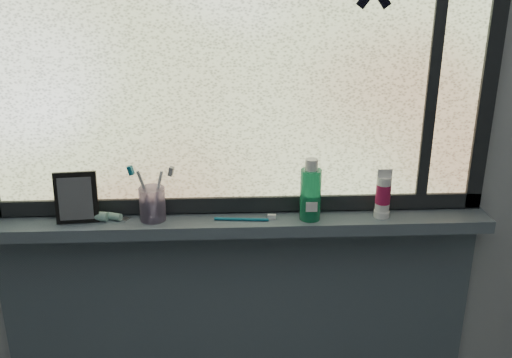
{
  "coord_description": "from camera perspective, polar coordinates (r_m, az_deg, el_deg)",
  "views": [
    {
      "loc": [
        -0.02,
        -0.43,
        1.78
      ],
      "look_at": [
        0.05,
        1.05,
        1.22
      ],
      "focal_mm": 40.0,
      "sensor_mm": 36.0,
      "label": 1
    }
  ],
  "objects": [
    {
      "name": "wall_back",
      "position": [
        1.81,
        -1.96,
        3.71
      ],
      "size": [
        3.0,
        0.01,
        2.5
      ],
      "primitive_type": "cube",
      "color": "#9EA3A8",
      "rests_on": "ground"
    },
    {
      "name": "cream_tube",
      "position": [
        1.84,
        12.62,
        -1.25
      ],
      "size": [
        0.06,
        0.06,
        0.11
      ],
      "primitive_type": "cylinder",
      "rotation": [
        0.0,
        0.0,
        -0.26
      ],
      "color": "silver",
      "rests_on": "windowsill"
    },
    {
      "name": "sill_apron",
      "position": [
        2.14,
        -1.69,
        -16.24
      ],
      "size": [
        1.62,
        0.02,
        0.98
      ],
      "primitive_type": "cube",
      "color": "#4A5863",
      "rests_on": "floor"
    },
    {
      "name": "toothpaste_tube",
      "position": [
        1.86,
        -14.87,
        -3.62
      ],
      "size": [
        0.17,
        0.08,
        0.03
      ],
      "primitive_type": null,
      "rotation": [
        0.0,
        0.0,
        -0.27
      ],
      "color": "silver",
      "rests_on": "windowsill"
    },
    {
      "name": "mouthwash_bottle",
      "position": [
        1.79,
        5.49,
        -1.05
      ],
      "size": [
        0.08,
        0.08,
        0.16
      ],
      "primitive_type": "cylinder",
      "rotation": [
        0.0,
        0.0,
        0.34
      ],
      "color": "#1E9C64",
      "rests_on": "windowsill"
    },
    {
      "name": "window_pane",
      "position": [
        1.73,
        -2.06,
        12.41
      ],
      "size": [
        1.5,
        0.01,
        1.0
      ],
      "primitive_type": "cube",
      "color": "silver",
      "rests_on": "wall_back"
    },
    {
      "name": "vanity_mirror",
      "position": [
        1.85,
        -17.54,
        -1.77
      ],
      "size": [
        0.13,
        0.08,
        0.16
      ],
      "primitive_type": "cube",
      "rotation": [
        0.0,
        0.0,
        0.08
      ],
      "color": "black",
      "rests_on": "windowsill"
    },
    {
      "name": "windowsill",
      "position": [
        1.83,
        -1.83,
        -4.49
      ],
      "size": [
        1.62,
        0.14,
        0.04
      ],
      "primitive_type": "cube",
      "color": "#4A5863",
      "rests_on": "wall_back"
    },
    {
      "name": "toothbrush_lying",
      "position": [
        1.8,
        -1.46,
        -3.98
      ],
      "size": [
        0.21,
        0.04,
        0.01
      ],
      "primitive_type": null,
      "rotation": [
        0.0,
        0.0,
        -0.1
      ],
      "color": "#0D607D",
      "rests_on": "windowsill"
    },
    {
      "name": "frame_mullion",
      "position": [
        1.83,
        17.51,
        11.97
      ],
      "size": [
        0.03,
        0.03,
        1.0
      ],
      "primitive_type": "cube",
      "color": "black",
      "rests_on": "wall_back"
    },
    {
      "name": "toothbrush_cup",
      "position": [
        1.82,
        -10.32,
        -2.46
      ],
      "size": [
        0.1,
        0.1,
        0.11
      ],
      "primitive_type": "cylinder",
      "rotation": [
        0.0,
        0.0,
        -0.21
      ],
      "color": "#A690BE",
      "rests_on": "windowsill"
    },
    {
      "name": "frame_right",
      "position": [
        1.9,
        22.58,
        11.64
      ],
      "size": [
        0.05,
        0.03,
        1.1
      ],
      "primitive_type": "cube",
      "color": "black",
      "rests_on": "wall_back"
    },
    {
      "name": "frame_bottom",
      "position": [
        1.85,
        -1.87,
        -2.46
      ],
      "size": [
        1.6,
        0.03,
        0.05
      ],
      "primitive_type": "cube",
      "color": "black",
      "rests_on": "windowsill"
    }
  ]
}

